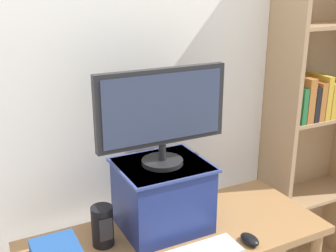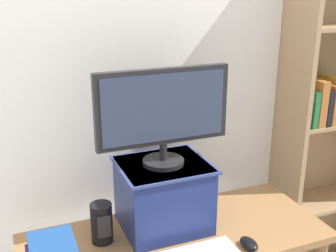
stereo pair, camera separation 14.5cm
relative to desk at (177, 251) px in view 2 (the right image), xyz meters
The scene contains 7 objects.
back_wall 0.81m from the desk, 90.00° to the left, with size 7.00×0.08×2.60m.
desk is the anchor object (origin of this frame).
bookshelf_unit 1.20m from the desk, 14.69° to the left, with size 0.64×0.28×2.08m.
riser_box 0.27m from the desk, 106.51° to the left, with size 0.40×0.35×0.32m.
computer_monitor 0.65m from the desk, 106.76° to the left, with size 0.60×0.18×0.43m.
computer_mouse 0.34m from the desk, 39.22° to the right, with size 0.06×0.10×0.04m.
desk_speaker 0.38m from the desk, 166.53° to the left, with size 0.10×0.10×0.18m.
Camera 2 is at (-0.65, -1.51, 1.80)m, focal length 45.00 mm.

